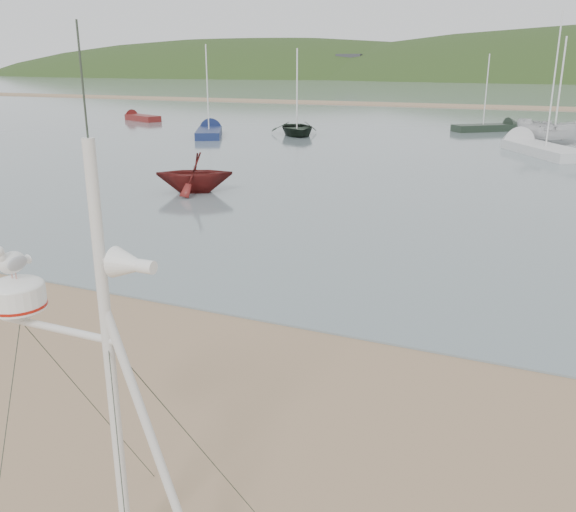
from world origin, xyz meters
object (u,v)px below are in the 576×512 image
at_px(mast_rig, 110,455).
at_px(boat_dark, 297,101).
at_px(sailboat_blue_near, 210,130).
at_px(dinghy_red_far, 136,117).
at_px(boat_white, 557,108).
at_px(sailboat_white_near, 524,145).
at_px(sailboat_dark_mid, 500,127).
at_px(boat_red, 194,154).

xyz_separation_m(mast_rig, boat_dark, (-13.47, 36.00, 1.10)).
bearing_deg(sailboat_blue_near, dinghy_red_far, 149.19).
bearing_deg(boat_white, dinghy_red_far, 97.09).
distance_m(mast_rig, boat_white, 36.47).
xyz_separation_m(mast_rig, sailboat_blue_near, (-19.45, 34.23, -0.94)).
bearing_deg(mast_rig, sailboat_white_near, 87.37).
xyz_separation_m(boat_white, sailboat_white_near, (-1.54, -1.63, -2.02)).
relative_size(mast_rig, sailboat_blue_near, 0.78).
distance_m(mast_rig, sailboat_dark_mid, 44.97).
bearing_deg(sailboat_blue_near, sailboat_dark_mid, 29.84).
bearing_deg(sailboat_white_near, boat_dark, 175.02).
distance_m(sailboat_blue_near, sailboat_white_near, 21.04).
bearing_deg(boat_red, sailboat_dark_mid, 136.29).
relative_size(mast_rig, sailboat_white_near, 0.63).
bearing_deg(mast_rig, dinghy_red_far, 127.24).
distance_m(dinghy_red_far, sailboat_blue_near, 14.01).
distance_m(boat_dark, sailboat_blue_near, 6.56).
bearing_deg(boat_dark, mast_rig, -100.61).
bearing_deg(mast_rig, boat_red, 119.93).
xyz_separation_m(boat_red, boat_white, (12.38, 20.26, 0.82)).
bearing_deg(boat_dark, sailboat_blue_near, 165.42).
xyz_separation_m(mast_rig, sailboat_dark_mid, (-0.75, 44.95, -0.94)).
xyz_separation_m(boat_dark, boat_white, (16.61, 0.32, -0.02)).
relative_size(mast_rig, sailboat_dark_mid, 0.86).
bearing_deg(sailboat_dark_mid, sailboat_white_near, -77.11).
relative_size(sailboat_blue_near, sailboat_dark_mid, 1.10).
height_order(sailboat_white_near, sailboat_dark_mid, sailboat_white_near).
relative_size(sailboat_blue_near, sailboat_white_near, 0.80).
bearing_deg(boat_white, sailboat_blue_near, 110.74).
xyz_separation_m(boat_dark, dinghy_red_far, (-18.00, 5.40, -2.05)).
bearing_deg(dinghy_red_far, boat_red, -48.74).
relative_size(dinghy_red_far, sailboat_dark_mid, 0.91).
height_order(boat_red, boat_white, boat_white).
distance_m(boat_red, dinghy_red_far, 33.74).
height_order(mast_rig, sailboat_dark_mid, sailboat_dark_mid).
bearing_deg(sailboat_dark_mid, boat_red, -106.38).
xyz_separation_m(boat_dark, boat_red, (4.23, -19.95, -0.84)).
height_order(boat_dark, dinghy_red_far, boat_dark).
height_order(dinghy_red_far, sailboat_white_near, sailboat_white_near).
bearing_deg(boat_red, sailboat_white_near, 122.49).
bearing_deg(sailboat_white_near, dinghy_red_far, 168.53).
relative_size(mast_rig, boat_dark, 1.12).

